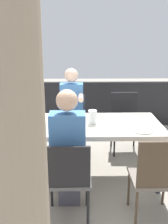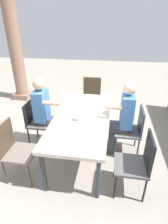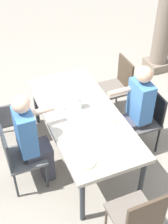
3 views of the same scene
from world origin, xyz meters
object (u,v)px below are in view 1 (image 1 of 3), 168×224
(dining_table, at_px, (81,128))
(plate_2, at_px, (63,130))
(chair_mid_south, at_px, (72,120))
(chair_west_south, at_px, (125,119))
(chair_mid_north, at_px, (68,176))
(water_pitcher, at_px, (93,118))
(chair_west_north, at_px, (156,175))
(diner_man_white, at_px, (68,149))
(diner_woman_green, at_px, (72,111))
(plate_0, at_px, (143,131))
(plate_3, at_px, (26,117))
(plate_1, at_px, (99,116))

(dining_table, height_order, plate_2, plate_2)
(chair_mid_south, relative_size, plate_2, 3.79)
(dining_table, relative_size, chair_west_south, 2.14)
(chair_mid_north, distance_m, water_pitcher, 0.95)
(chair_west_south, height_order, water_pitcher, chair_west_south)
(dining_table, height_order, water_pitcher, water_pitcher)
(chair_west_north, height_order, diner_man_white, diner_man_white)
(chair_west_north, xyz_separation_m, chair_mid_south, (0.83, -1.74, -0.02))
(chair_west_north, xyz_separation_m, water_pitcher, (0.56, -0.87, 0.30))
(chair_west_south, relative_size, plate_2, 3.96)
(diner_woman_green, distance_m, plate_2, 0.94)
(plate_2, distance_m, water_pitcher, 0.43)
(plate_0, height_order, plate_2, same)
(dining_table, bearing_deg, chair_west_north, 128.66)
(plate_0, bearing_deg, dining_table, -22.57)
(plate_2, distance_m, plate_3, 0.74)
(plate_2, bearing_deg, diner_woman_green, -94.38)
(dining_table, bearing_deg, chair_west_south, -128.61)
(chair_west_north, height_order, chair_mid_south, chair_west_north)
(chair_mid_north, bearing_deg, chair_west_south, -115.63)
(diner_woman_green, relative_size, water_pitcher, 7.85)
(plate_0, relative_size, plate_3, 1.08)
(plate_0, bearing_deg, water_pitcher, -26.98)
(chair_west_south, xyz_separation_m, chair_mid_south, (0.83, 0.00, -0.01))
(chair_west_north, relative_size, water_pitcher, 5.39)
(chair_mid_south, xyz_separation_m, plate_3, (0.60, 0.61, 0.25))
(chair_west_north, bearing_deg, chair_west_south, -90.00)
(dining_table, relative_size, plate_1, 7.86)
(chair_west_north, xyz_separation_m, plate_0, (0.00, -0.58, 0.23))
(diner_woman_green, xyz_separation_m, plate_2, (0.07, 0.94, 0.04))
(chair_mid_south, bearing_deg, chair_mid_north, 90.00)
(plate_0, relative_size, plate_1, 0.95)
(chair_west_north, bearing_deg, plate_1, -68.12)
(chair_mid_north, relative_size, water_pitcher, 5.16)
(chair_mid_north, relative_size, plate_0, 3.68)
(dining_table, height_order, chair_mid_north, chair_mid_north)
(chair_west_south, relative_size, plate_0, 3.87)
(plate_0, height_order, water_pitcher, water_pitcher)
(diner_woman_green, xyz_separation_m, plate_3, (0.60, 0.42, 0.04))
(diner_man_white, height_order, plate_1, diner_man_white)
(plate_0, bearing_deg, plate_1, -50.71)
(chair_mid_south, xyz_separation_m, plate_1, (-0.38, 0.60, 0.25))
(plate_3, bearing_deg, diner_man_white, 122.64)
(plate_0, xyz_separation_m, water_pitcher, (0.56, -0.28, 0.07))
(chair_mid_north, bearing_deg, diner_woman_green, -90.11)
(chair_mid_north, xyz_separation_m, chair_mid_south, (0.00, -1.74, -0.01))
(chair_mid_north, height_order, plate_0, chair_mid_north)
(plate_2, xyz_separation_m, water_pitcher, (-0.34, -0.26, 0.07))
(plate_0, xyz_separation_m, plate_3, (1.43, -0.55, 0.00))
(chair_mid_south, xyz_separation_m, diner_man_white, (-0.00, 1.55, 0.20))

